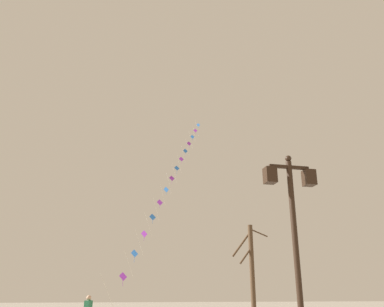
{
  "coord_description": "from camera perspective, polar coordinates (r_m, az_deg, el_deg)",
  "views": [
    {
      "loc": [
        -1.47,
        -1.51,
        1.74
      ],
      "look_at": [
        3.34,
        20.41,
        9.67
      ],
      "focal_mm": 37.41,
      "sensor_mm": 36.0,
      "label": 1
    }
  ],
  "objects": [
    {
      "name": "twin_lantern_lamp_post",
      "position": [
        10.11,
        14.23,
        -8.77
      ],
      "size": [
        1.34,
        0.28,
        5.09
      ],
      "color": "black",
      "rests_on": "ground_plane"
    },
    {
      "name": "kite_train",
      "position": [
        34.17,
        -2.9,
        -3.57
      ],
      "size": [
        10.38,
        22.07,
        21.14
      ],
      "color": "brown",
      "rests_on": "ground_plane"
    },
    {
      "name": "bare_tree",
      "position": [
        19.8,
        8.52,
        -16.75
      ],
      "size": [
        1.71,
        0.74,
        4.94
      ],
      "color": "#4C3826",
      "rests_on": "ground_plane"
    }
  ]
}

